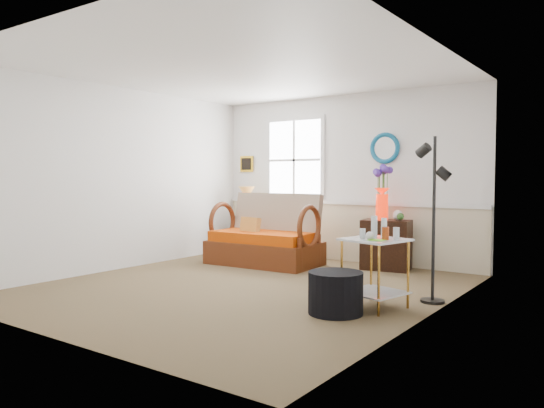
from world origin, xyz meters
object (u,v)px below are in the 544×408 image
Objects in this scene: lamp_stand at (248,235)px; side_table at (375,273)px; cabinet at (386,245)px; loveseat at (264,229)px; floor_lamp at (434,220)px; ottoman at (336,293)px.

side_table reaches higher than lamp_stand.
loveseat is at bearing -168.52° from cabinet.
side_table is (0.80, -2.14, -0.00)m from cabinet.
loveseat is at bearing 175.95° from floor_lamp.
floor_lamp is (3.81, -1.68, 0.55)m from lamp_stand.
cabinet is at bearing 110.50° from side_table.
loveseat reaches higher than ottoman.
ottoman is at bearing -115.75° from side_table.
lamp_stand is 1.21× the size of ottoman.
loveseat is 0.93× the size of floor_lamp.
cabinet is (1.68, 0.65, -0.18)m from loveseat.
floor_lamp is (2.88, -0.92, 0.34)m from loveseat.
floor_lamp is at bearing -62.37° from cabinet.
floor_lamp is (1.20, -1.57, 0.52)m from cabinet.
loveseat is 3.05m from floor_lamp.
loveseat is at bearing 139.74° from ottoman.
loveseat is at bearing 149.02° from side_table.
side_table is (3.40, -2.26, 0.03)m from lamp_stand.
side_table is at bearing -111.46° from floor_lamp.
ottoman is at bearing -40.09° from lamp_stand.
lamp_stand is 4.18m from ottoman.
loveseat is 3.00m from ottoman.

